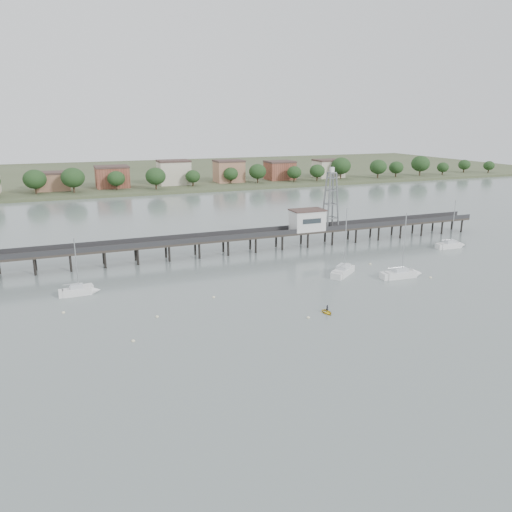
{
  "coord_description": "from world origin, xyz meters",
  "views": [
    {
      "loc": [
        -31.45,
        -49.51,
        31.17
      ],
      "look_at": [
        4.21,
        42.0,
        4.0
      ],
      "focal_mm": 35.0,
      "sensor_mm": 36.0,
      "label": 1
    }
  ],
  "objects_px": {
    "sailboat_c": "(346,270)",
    "sailboat_e": "(453,245)",
    "lattice_tower": "(331,201)",
    "white_tender": "(81,288)",
    "pier": "(211,240)",
    "yellow_dinghy": "(327,313)",
    "sailboat_b": "(82,291)",
    "sailboat_d": "(406,274)"
  },
  "relations": [
    {
      "from": "sailboat_b",
      "to": "sailboat_d",
      "type": "relative_size",
      "value": 0.79
    },
    {
      "from": "sailboat_c",
      "to": "yellow_dinghy",
      "type": "distance_m",
      "value": 23.63
    },
    {
      "from": "sailboat_c",
      "to": "sailboat_e",
      "type": "relative_size",
      "value": 1.17
    },
    {
      "from": "sailboat_d",
      "to": "sailboat_e",
      "type": "xyz_separation_m",
      "value": [
        26.23,
        15.42,
        0.01
      ]
    },
    {
      "from": "pier",
      "to": "yellow_dinghy",
      "type": "distance_m",
      "value": 42.76
    },
    {
      "from": "sailboat_d",
      "to": "sailboat_e",
      "type": "distance_m",
      "value": 30.43
    },
    {
      "from": "lattice_tower",
      "to": "sailboat_d",
      "type": "xyz_separation_m",
      "value": [
        0.55,
        -30.49,
        -10.46
      ]
    },
    {
      "from": "pier",
      "to": "white_tender",
      "type": "distance_m",
      "value": 33.83
    },
    {
      "from": "lattice_tower",
      "to": "sailboat_e",
      "type": "xyz_separation_m",
      "value": [
        26.78,
        -15.07,
        -10.46
      ]
    },
    {
      "from": "white_tender",
      "to": "sailboat_d",
      "type": "bearing_deg",
      "value": -23.43
    },
    {
      "from": "pier",
      "to": "lattice_tower",
      "type": "distance_m",
      "value": 32.34
    },
    {
      "from": "sailboat_c",
      "to": "sailboat_b",
      "type": "bearing_deg",
      "value": 135.4
    },
    {
      "from": "lattice_tower",
      "to": "white_tender",
      "type": "bearing_deg",
      "value": -166.0
    },
    {
      "from": "sailboat_b",
      "to": "yellow_dinghy",
      "type": "bearing_deg",
      "value": -34.92
    },
    {
      "from": "sailboat_c",
      "to": "sailboat_b",
      "type": "height_order",
      "value": "sailboat_c"
    },
    {
      "from": "pier",
      "to": "sailboat_c",
      "type": "distance_m",
      "value": 32.48
    },
    {
      "from": "lattice_tower",
      "to": "sailboat_b",
      "type": "relative_size",
      "value": 1.39
    },
    {
      "from": "sailboat_b",
      "to": "yellow_dinghy",
      "type": "relative_size",
      "value": 4.5
    },
    {
      "from": "pier",
      "to": "sailboat_b",
      "type": "height_order",
      "value": "sailboat_b"
    },
    {
      "from": "yellow_dinghy",
      "to": "sailboat_b",
      "type": "bearing_deg",
      "value": 144.64
    },
    {
      "from": "pier",
      "to": "sailboat_e",
      "type": "distance_m",
      "value": 60.28
    },
    {
      "from": "sailboat_b",
      "to": "pier",
      "type": "bearing_deg",
      "value": 28.73
    },
    {
      "from": "lattice_tower",
      "to": "sailboat_b",
      "type": "xyz_separation_m",
      "value": [
        -61.3,
        -17.57,
        -10.45
      ]
    },
    {
      "from": "lattice_tower",
      "to": "sailboat_e",
      "type": "bearing_deg",
      "value": -29.37
    },
    {
      "from": "sailboat_b",
      "to": "white_tender",
      "type": "xyz_separation_m",
      "value": [
        -0.18,
        2.24,
        -0.16
      ]
    },
    {
      "from": "lattice_tower",
      "to": "sailboat_c",
      "type": "relative_size",
      "value": 1.05
    },
    {
      "from": "sailboat_e",
      "to": "sailboat_c",
      "type": "bearing_deg",
      "value": -163.95
    },
    {
      "from": "sailboat_d",
      "to": "sailboat_e",
      "type": "height_order",
      "value": "sailboat_d"
    },
    {
      "from": "pier",
      "to": "sailboat_e",
      "type": "bearing_deg",
      "value": -14.5
    },
    {
      "from": "pier",
      "to": "sailboat_d",
      "type": "xyz_separation_m",
      "value": [
        32.05,
        -30.49,
        -3.16
      ]
    },
    {
      "from": "sailboat_b",
      "to": "yellow_dinghy",
      "type": "xyz_separation_m",
      "value": [
        37.32,
        -24.35,
        -0.65
      ]
    },
    {
      "from": "sailboat_c",
      "to": "sailboat_e",
      "type": "distance_m",
      "value": 37.0
    },
    {
      "from": "sailboat_e",
      "to": "yellow_dinghy",
      "type": "bearing_deg",
      "value": -149.17
    },
    {
      "from": "sailboat_b",
      "to": "sailboat_d",
      "type": "height_order",
      "value": "sailboat_d"
    },
    {
      "from": "lattice_tower",
      "to": "yellow_dinghy",
      "type": "height_order",
      "value": "lattice_tower"
    },
    {
      "from": "pier",
      "to": "sailboat_b",
      "type": "xyz_separation_m",
      "value": [
        -29.8,
        -17.57,
        -3.14
      ]
    },
    {
      "from": "pier",
      "to": "yellow_dinghy",
      "type": "height_order",
      "value": "pier"
    },
    {
      "from": "lattice_tower",
      "to": "white_tender",
      "type": "height_order",
      "value": "lattice_tower"
    },
    {
      "from": "sailboat_d",
      "to": "white_tender",
      "type": "bearing_deg",
      "value": 170.31
    },
    {
      "from": "pier",
      "to": "white_tender",
      "type": "xyz_separation_m",
      "value": [
        -29.98,
        -15.33,
        -3.3
      ]
    },
    {
      "from": "pier",
      "to": "yellow_dinghy",
      "type": "relative_size",
      "value": 60.72
    },
    {
      "from": "sailboat_c",
      "to": "white_tender",
      "type": "height_order",
      "value": "sailboat_c"
    }
  ]
}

